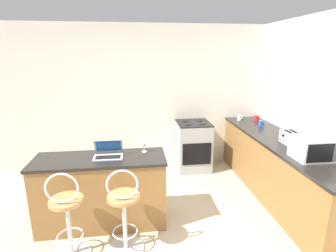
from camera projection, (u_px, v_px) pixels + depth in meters
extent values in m
plane|color=#BCAD8E|center=(143.00, 251.00, 2.86)|extent=(20.00, 20.00, 0.00)
cube|color=silver|center=(136.00, 98.00, 4.82)|extent=(12.00, 0.06, 2.60)
cube|color=olive|center=(102.00, 192.00, 3.24)|extent=(1.54, 0.53, 0.85)
cube|color=black|center=(100.00, 159.00, 3.12)|extent=(1.57, 0.56, 0.03)
cube|color=olive|center=(278.00, 169.00, 3.90)|extent=(0.65, 2.88, 0.85)
cube|color=black|center=(281.00, 141.00, 3.78)|extent=(0.68, 2.91, 0.03)
cylinder|color=silver|center=(69.00, 228.00, 2.74)|extent=(0.04, 0.04, 0.62)
torus|color=silver|center=(70.00, 236.00, 2.76)|extent=(0.28, 0.28, 0.02)
cylinder|color=#B7844C|center=(66.00, 201.00, 2.65)|extent=(0.34, 0.34, 0.04)
torus|color=silver|center=(62.00, 188.00, 2.51)|extent=(0.32, 0.02, 0.32)
cylinder|color=silver|center=(126.00, 248.00, 2.89)|extent=(0.40, 0.40, 0.02)
cylinder|color=silver|center=(125.00, 224.00, 2.81)|extent=(0.04, 0.04, 0.62)
torus|color=silver|center=(125.00, 231.00, 2.83)|extent=(0.28, 0.28, 0.02)
cylinder|color=#B7844C|center=(123.00, 197.00, 2.72)|extent=(0.34, 0.34, 0.04)
torus|color=silver|center=(122.00, 185.00, 2.58)|extent=(0.32, 0.02, 0.32)
cube|color=#B7BABF|center=(108.00, 157.00, 3.12)|extent=(0.34, 0.21, 0.01)
cube|color=black|center=(108.00, 157.00, 3.11)|extent=(0.29, 0.11, 0.00)
cube|color=#B7BABF|center=(109.00, 146.00, 3.21)|extent=(0.34, 0.10, 0.18)
cube|color=#19478C|center=(109.00, 146.00, 3.20)|extent=(0.30, 0.08, 0.15)
cube|color=white|center=(314.00, 148.00, 3.06)|extent=(0.45, 0.33, 0.27)
cube|color=black|center=(320.00, 153.00, 2.89)|extent=(0.31, 0.01, 0.22)
cube|color=#9EA3A8|center=(290.00, 137.00, 3.59)|extent=(0.19, 0.24, 0.17)
cube|color=black|center=(288.00, 131.00, 3.56)|extent=(0.04, 0.17, 0.00)
cube|color=black|center=(293.00, 131.00, 3.57)|extent=(0.04, 0.17, 0.00)
cube|color=black|center=(283.00, 135.00, 3.57)|extent=(0.02, 0.02, 0.02)
cube|color=#9EA3A8|center=(193.00, 146.00, 4.84)|extent=(0.59, 0.60, 0.87)
cube|color=black|center=(197.00, 154.00, 4.55)|extent=(0.50, 0.01, 0.39)
cube|color=black|center=(194.00, 123.00, 4.72)|extent=(0.59, 0.60, 0.02)
cylinder|color=black|center=(188.00, 124.00, 4.58)|extent=(0.11, 0.11, 0.01)
cylinder|color=black|center=(203.00, 124.00, 4.62)|extent=(0.11, 0.11, 0.01)
cylinder|color=black|center=(185.00, 121.00, 4.81)|extent=(0.11, 0.11, 0.01)
cylinder|color=black|center=(199.00, 120.00, 4.84)|extent=(0.11, 0.11, 0.01)
cylinder|color=#2D51AD|center=(261.00, 124.00, 4.44)|extent=(0.07, 0.07, 0.10)
torus|color=#2D51AD|center=(263.00, 123.00, 4.45)|extent=(0.01, 0.07, 0.07)
cylinder|color=red|center=(256.00, 118.00, 4.83)|extent=(0.08, 0.08, 0.10)
torus|color=red|center=(259.00, 118.00, 4.84)|extent=(0.01, 0.06, 0.06)
cylinder|color=silver|center=(144.00, 152.00, 3.31)|extent=(0.06, 0.06, 0.00)
cylinder|color=silver|center=(144.00, 149.00, 3.30)|extent=(0.01, 0.01, 0.07)
sphere|color=silver|center=(144.00, 144.00, 3.28)|extent=(0.07, 0.07, 0.07)
cylinder|color=white|center=(239.00, 118.00, 4.86)|extent=(0.07, 0.07, 0.10)
torus|color=white|center=(242.00, 117.00, 4.87)|extent=(0.01, 0.06, 0.06)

